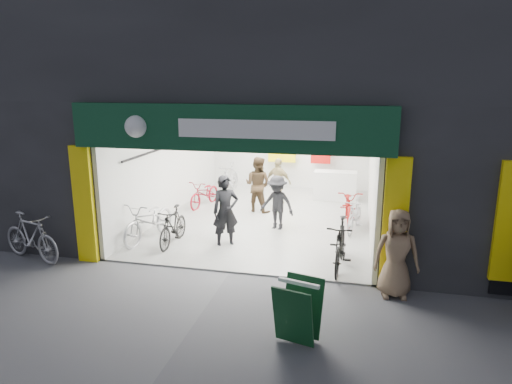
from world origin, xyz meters
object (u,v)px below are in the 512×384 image
(bike_right_front, at_px, (340,245))
(sandwich_board, at_px, (298,310))
(pedestrian_near, at_px, (397,254))
(parked_bike, at_px, (31,237))
(bike_left_front, at_px, (149,221))

(bike_right_front, distance_m, sandwich_board, 3.01)
(sandwich_board, bearing_deg, pedestrian_near, 66.09)
(bike_right_front, relative_size, parked_bike, 0.99)
(parked_bike, xyz_separation_m, sandwich_board, (6.25, -1.94, -0.02))
(parked_bike, bearing_deg, pedestrian_near, -72.34)
(pedestrian_near, relative_size, sandwich_board, 1.73)
(bike_right_front, xyz_separation_m, pedestrian_near, (1.06, -1.03, 0.29))
(bike_right_front, height_order, parked_bike, parked_bike)
(bike_right_front, xyz_separation_m, sandwich_board, (-0.50, -2.97, -0.01))
(bike_left_front, relative_size, parked_bike, 1.10)
(bike_left_front, relative_size, pedestrian_near, 1.20)
(bike_right_front, distance_m, pedestrian_near, 1.50)
(bike_left_front, bearing_deg, bike_right_front, 0.36)
(bike_left_front, bearing_deg, pedestrian_near, -7.69)
(pedestrian_near, bearing_deg, bike_left_front, 157.91)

